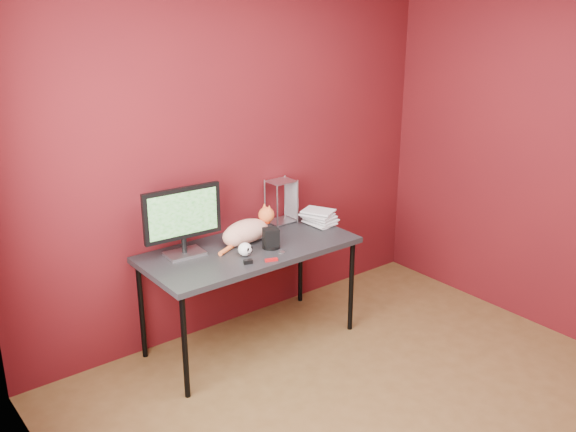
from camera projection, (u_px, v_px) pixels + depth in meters
room at (423, 194)px, 3.27m from camera, size 3.52×3.52×2.61m
desk at (250, 254)px, 4.46m from camera, size 1.50×0.70×0.75m
monitor at (183, 218)px, 4.22m from camera, size 0.55×0.19×0.47m
cat at (247, 231)px, 4.49m from camera, size 0.52×0.21×0.25m
skull_mug at (245, 249)px, 4.28m from camera, size 0.09×0.10×0.09m
speaker at (271, 239)px, 4.40m from camera, size 0.12×0.12×0.14m
book_stack at (312, 152)px, 4.64m from camera, size 0.25×0.28×1.15m
wire_rack at (281, 201)px, 4.86m from camera, size 0.20×0.17×0.33m
pocket_knife at (271, 260)px, 4.21m from camera, size 0.09×0.05×0.02m
black_gadget at (248, 262)px, 4.17m from camera, size 0.06×0.05×0.03m
washer at (281, 252)px, 4.35m from camera, size 0.05×0.05×0.00m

